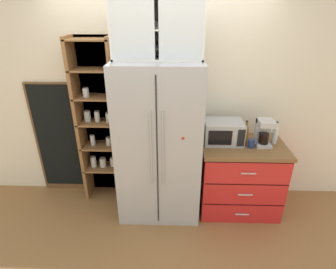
# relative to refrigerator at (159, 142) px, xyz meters

# --- Properties ---
(ground_plane) EXTENTS (10.78, 10.78, 0.00)m
(ground_plane) POSITION_rel_refrigerator_xyz_m (-0.00, 0.01, -0.92)
(ground_plane) COLOR olive
(wall_back_cream) EXTENTS (5.07, 0.10, 2.55)m
(wall_back_cream) POSITION_rel_refrigerator_xyz_m (-0.00, 0.41, 0.36)
(wall_back_cream) COLOR silver
(wall_back_cream) RESTS_ON ground
(refrigerator) EXTENTS (0.93, 0.74, 1.84)m
(refrigerator) POSITION_rel_refrigerator_xyz_m (0.00, 0.00, 0.00)
(refrigerator) COLOR #ADAFB5
(refrigerator) RESTS_ON ground
(pantry_shelf_column) EXTENTS (0.53, 0.32, 2.05)m
(pantry_shelf_column) POSITION_rel_refrigerator_xyz_m (-0.75, 0.28, 0.12)
(pantry_shelf_column) COLOR brown
(pantry_shelf_column) RESTS_ON ground
(counter_cabinet) EXTENTS (0.96, 0.68, 0.89)m
(counter_cabinet) POSITION_rel_refrigerator_xyz_m (0.97, 0.03, -0.47)
(counter_cabinet) COLOR red
(counter_cabinet) RESTS_ON ground
(microwave) EXTENTS (0.44, 0.33, 0.26)m
(microwave) POSITION_rel_refrigerator_xyz_m (0.74, 0.08, 0.10)
(microwave) COLOR #ADAFB5
(microwave) RESTS_ON counter_cabinet
(coffee_maker) EXTENTS (0.17, 0.20, 0.31)m
(coffee_maker) POSITION_rel_refrigerator_xyz_m (1.18, 0.04, 0.12)
(coffee_maker) COLOR #B7B7BC
(coffee_maker) RESTS_ON counter_cabinet
(mug_navy) EXTENTS (0.11, 0.07, 0.09)m
(mug_navy) POSITION_rel_refrigerator_xyz_m (1.03, -0.05, 0.01)
(mug_navy) COLOR navy
(mug_navy) RESTS_ON counter_cabinet
(bottle_clear) EXTENTS (0.06, 0.06, 0.27)m
(bottle_clear) POSITION_rel_refrigerator_xyz_m (1.33, 0.08, 0.08)
(bottle_clear) COLOR silver
(bottle_clear) RESTS_ON counter_cabinet
(bottle_amber) EXTENTS (0.06, 0.06, 0.30)m
(bottle_amber) POSITION_rel_refrigerator_xyz_m (0.97, 0.01, 0.10)
(bottle_amber) COLOR brown
(bottle_amber) RESTS_ON counter_cabinet
(upper_cabinet) EXTENTS (0.89, 0.32, 0.57)m
(upper_cabinet) POSITION_rel_refrigerator_xyz_m (-0.00, 0.05, 1.20)
(upper_cabinet) COLOR silver
(upper_cabinet) RESTS_ON refrigerator
(chalkboard_menu) EXTENTS (0.60, 0.04, 1.52)m
(chalkboard_menu) POSITION_rel_refrigerator_xyz_m (-1.34, 0.33, -0.16)
(chalkboard_menu) COLOR brown
(chalkboard_menu) RESTS_ON ground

